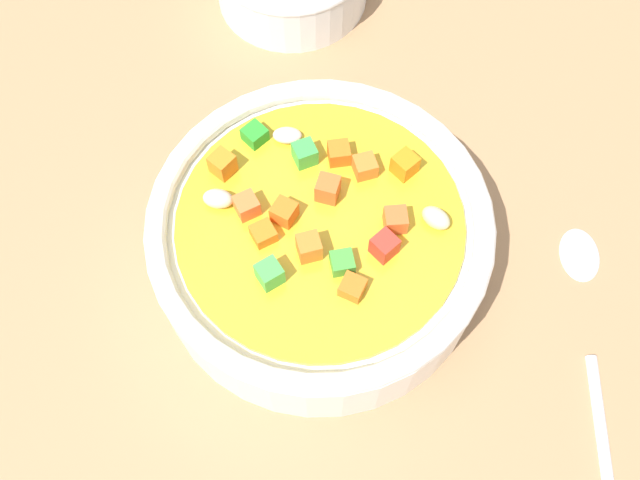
# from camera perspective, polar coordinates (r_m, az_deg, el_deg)

# --- Properties ---
(ground_plane) EXTENTS (1.40, 1.40, 0.02)m
(ground_plane) POSITION_cam_1_polar(r_m,az_deg,el_deg) (0.47, -0.00, -2.09)
(ground_plane) COLOR #9E754F
(soup_bowl_main) EXTENTS (0.20, 0.20, 0.07)m
(soup_bowl_main) POSITION_cam_1_polar(r_m,az_deg,el_deg) (0.43, -0.00, 0.15)
(soup_bowl_main) COLOR white
(soup_bowl_main) RESTS_ON ground_plane
(spoon) EXTENTS (0.13, 0.18, 0.01)m
(spoon) POSITION_cam_1_polar(r_m,az_deg,el_deg) (0.46, 20.85, -7.29)
(spoon) COLOR silver
(spoon) RESTS_ON ground_plane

